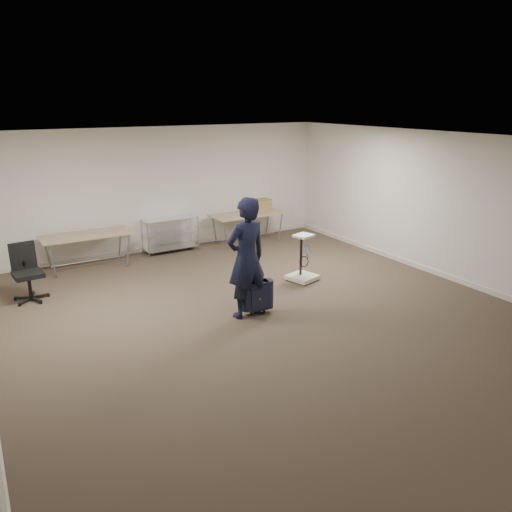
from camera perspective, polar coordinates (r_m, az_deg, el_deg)
ground at (r=8.15m, az=1.16°, el=-6.94°), size 9.00×9.00×0.00m
room_shell at (r=9.24m, az=-3.34°, el=-3.59°), size 8.00×9.00×9.00m
folding_table_left at (r=10.79m, az=-18.80°, el=2.11°), size 1.80×0.75×0.73m
folding_table_right at (r=12.09m, az=-0.95°, el=4.64°), size 1.80×0.75×0.73m
wire_shelf at (r=11.59m, az=-9.77°, el=2.60°), size 1.22×0.47×0.80m
person at (r=7.85m, az=-1.09°, el=-0.25°), size 0.77×0.55×1.96m
suitcase at (r=8.12m, az=0.18°, el=-4.54°), size 0.37×0.25×0.95m
office_chair at (r=9.57m, az=-24.53°, el=-2.83°), size 0.61×0.61×1.01m
equipment_cart at (r=9.69m, az=5.36°, el=-1.42°), size 0.62×0.62×0.91m
cardboard_box at (r=12.30m, az=0.64°, el=5.83°), size 0.43×0.33×0.30m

